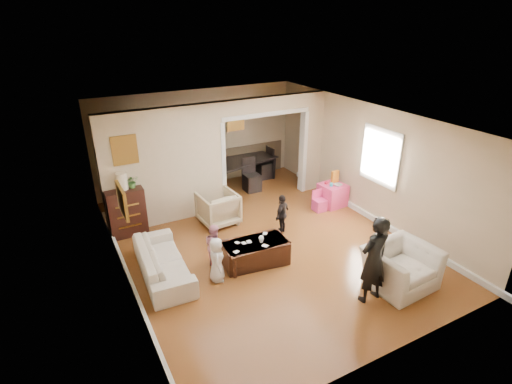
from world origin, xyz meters
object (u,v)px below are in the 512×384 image
armchair_front (400,267)px  coffee_table (255,253)px  table_lamp (122,181)px  cyan_cup (331,185)px  coffee_cup (261,240)px  play_table (332,195)px  sofa (163,261)px  child_kneel_a (217,260)px  dining_table (241,171)px  armchair_back (218,208)px  adult_person (374,260)px  child_toddler (282,214)px  child_kneel_b (215,245)px  dresser (127,212)px

armchair_front → coffee_table: 2.60m
table_lamp → cyan_cup: 4.79m
coffee_cup → play_table: (2.76, 1.38, -0.22)m
sofa → child_kneel_a: child_kneel_a is taller
coffee_cup → dining_table: 4.01m
armchair_back → coffee_table: size_ratio=0.68×
sofa → cyan_cup: size_ratio=24.13×
coffee_cup → child_kneel_a: size_ratio=0.12×
armchair_front → cyan_cup: 3.18m
dining_table → adult_person: size_ratio=1.26×
armchair_front → coffee_table: size_ratio=0.92×
sofa → child_toddler: size_ratio=2.15×
child_kneel_b → sofa: bearing=68.1°
table_lamp → child_kneel_b: table_lamp is taller
dresser → dining_table: size_ratio=0.54×
dresser → table_lamp: 0.70m
sofa → coffee_cup: bearing=-103.2°
adult_person → dresser: bearing=-57.0°
sofa → play_table: 4.59m
adult_person → child_toddler: bearing=-90.9°
table_lamp → dining_table: (3.40, 1.41, -0.88)m
armchair_back → dresser: (-1.89, 0.48, 0.15)m
coffee_table → adult_person: 2.24m
coffee_cup → child_kneel_b: 0.88m
sofa → armchair_back: bearing=-48.1°
armchair_back → adult_person: 3.82m
table_lamp → dresser: bearing=0.0°
sofa → coffee_cup: sofa is taller
coffee_cup → dining_table: (1.42, 3.74, -0.16)m
armchair_back → table_lamp: table_lamp is taller
coffee_table → adult_person: (1.18, -1.82, 0.54)m
dresser → cyan_cup: 4.75m
table_lamp → cyan_cup: bearing=-12.1°
sofa → child_toddler: bearing=-80.8°
play_table → child_kneel_a: bearing=-158.3°
coffee_cup → child_kneel_a: 0.96m
child_kneel_a → child_kneel_b: (0.15, 0.45, 0.01)m
sofa → armchair_front: armchair_front is taller
sofa → table_lamp: size_ratio=5.36×
adult_person → play_table: bearing=-121.9°
child_kneel_b → table_lamp: bearing=18.9°
armchair_back → armchair_front: armchair_back is taller
coffee_cup → adult_person: bearing=-58.7°
coffee_table → cyan_cup: 3.07m
coffee_cup → adult_person: adult_person is taller
coffee_table → coffee_cup: bearing=-26.6°
child_kneel_b → play_table: bearing=-85.9°
dresser → armchair_front: bearing=-47.0°
armchair_back → dining_table: size_ratio=0.42×
sofa → armchair_back: armchair_back is taller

